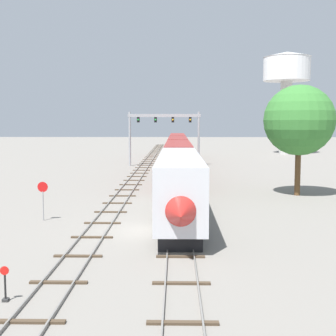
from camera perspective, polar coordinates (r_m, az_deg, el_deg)
ground_plane at (r=30.32m, az=-2.33°, el=-7.92°), size 400.00×400.00×0.00m
track_main at (r=89.69m, az=1.20°, el=1.19°), size 2.60×200.00×0.16m
track_near at (r=69.97m, az=-3.26°, el=-0.09°), size 2.60×160.00×0.16m
passenger_train at (r=64.59m, az=1.26°, el=1.69°), size 3.04×82.88×4.80m
signal_gantry at (r=75.02m, az=-0.49°, el=5.25°), size 12.10×0.49×8.98m
water_tower at (r=107.03m, az=14.81°, el=11.51°), size 10.65×10.65×23.08m
switch_stand at (r=19.80m, az=-19.92°, el=-14.20°), size 0.36×0.24×1.46m
stop_sign at (r=34.21m, az=-15.57°, el=-3.37°), size 0.76×0.08×2.88m
trackside_tree_left at (r=46.03m, az=16.28°, el=5.80°), size 6.91×6.91×10.87m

